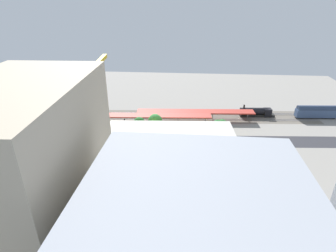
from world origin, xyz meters
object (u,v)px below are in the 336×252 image
tower_crane (95,112)px  street_tree_2 (104,122)px  platform_canopy_near (155,116)px  traffic_light (125,124)px  parked_car_4 (160,142)px  parked_car_2 (201,144)px  parked_car_0 (242,146)px  box_truck_0 (160,149)px  locomotive (257,112)px  box_truck_2 (157,151)px  box_truck_1 (168,148)px  parked_car_1 (222,146)px  platform_canopy_far (195,112)px  construction_building (170,157)px  parked_car_3 (181,143)px  street_tree_5 (139,123)px  parked_car_6 (120,142)px  street_tree_1 (155,121)px  street_tree_0 (222,125)px  passenger_coach (317,112)px  parked_car_5 (140,142)px  street_tree_3 (218,125)px  street_tree_4 (81,122)px

tower_crane → street_tree_2: bearing=-76.0°
platform_canopy_near → traffic_light: traffic_light is taller
parked_car_4 → parked_car_2: bearing=178.7°
parked_car_0 → box_truck_0: size_ratio=0.52×
locomotive → box_truck_2: locomotive is taller
tower_crane → traffic_light: tower_crane is taller
box_truck_0 → box_truck_1: 2.93m
parked_car_0 → parked_car_1: bearing=3.8°
platform_canopy_near → traffic_light: 14.31m
parked_car_0 → platform_canopy_far: bearing=-54.9°
platform_canopy_near → box_truck_1: size_ratio=5.37×
construction_building → box_truck_0: (4.41, -13.54, -5.50)m
platform_canopy_near → parked_car_3: platform_canopy_near is taller
parked_car_2 → street_tree_5: 25.30m
tower_crane → street_tree_5: tower_crane is taller
platform_canopy_near → parked_car_6: 21.06m
parked_car_4 → parked_car_6: parked_car_4 is taller
street_tree_1 → street_tree_2: 19.97m
parked_car_1 → street_tree_0: 9.84m
platform_canopy_near → box_truck_0: (-4.36, 23.64, -2.31)m
street_tree_0 → construction_building: bearing=57.8°
parked_car_0 → parked_car_2: parked_car_0 is taller
locomotive → street_tree_2: (63.37, 22.12, 2.92)m
passenger_coach → street_tree_1: bearing=17.6°
street_tree_5 → construction_building: bearing=116.4°
construction_building → tower_crane: bearing=-8.3°
street_tree_2 → parked_car_2: bearing=168.8°
box_truck_2 → street_tree_0: size_ratio=1.29×
parked_car_1 → tower_crane: (38.55, 17.73, 18.97)m
parked_car_6 → street_tree_1: 15.52m
parked_car_4 → construction_building: bearing=104.0°
parked_car_6 → street_tree_5: size_ratio=0.66×
locomotive → parked_car_1: size_ratio=3.51×
parked_car_3 → parked_car_5: size_ratio=1.09×
parked_car_6 → tower_crane: bearing=85.5°
locomotive → box_truck_1: size_ratio=1.79×
street_tree_3 → platform_canopy_far: bearing=-62.0°
box_truck_0 → locomotive: bearing=-138.0°
street_tree_2 → tower_crane: bearing=104.0°
passenger_coach → street_tree_0: street_tree_0 is taller
parked_car_5 → street_tree_0: size_ratio=0.63×
construction_building → street_tree_5: bearing=-67.2°
box_truck_0 → street_tree_2: bearing=-31.2°
parked_car_1 → box_truck_0: (21.82, 5.91, 0.96)m
parked_car_2 → passenger_coach: bearing=-150.2°
construction_building → box_truck_1: (1.65, -14.51, -5.48)m
parked_car_2 → tower_crane: 40.71m
locomotive → street_tree_4: size_ratio=2.30×
box_truck_0 → street_tree_1: street_tree_1 is taller
platform_canopy_far → construction_building: size_ratio=1.43×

